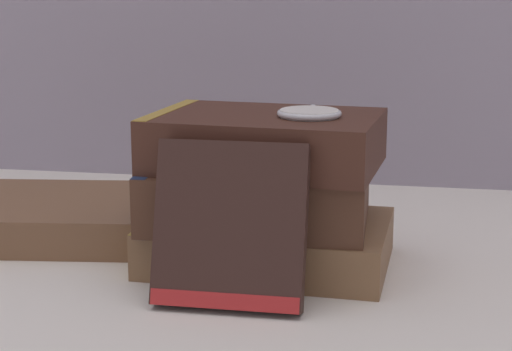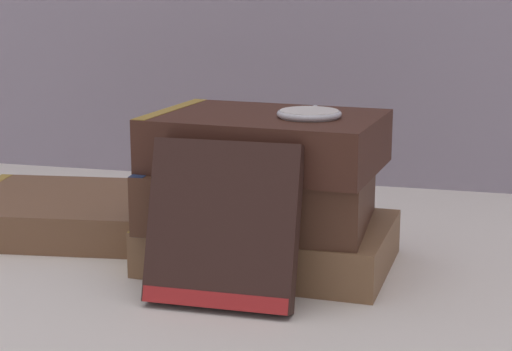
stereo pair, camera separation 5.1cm
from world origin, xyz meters
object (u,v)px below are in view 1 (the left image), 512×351
at_px(book_flat_middle, 252,194).
at_px(book_side_left, 53,217).
at_px(book_leaning_front, 230,232).
at_px(book_flat_bottom, 262,242).
at_px(book_flat_top, 260,140).
at_px(reading_glasses, 234,210).
at_px(pocket_watch, 309,113).

relative_size(book_flat_middle, book_side_left, 0.82).
bearing_deg(book_flat_middle, book_leaning_front, -90.83).
xyz_separation_m(book_flat_bottom, book_leaning_front, (-0.01, -0.10, 0.04)).
bearing_deg(book_flat_top, book_leaning_front, -88.57).
bearing_deg(book_flat_middle, reading_glasses, 105.55).
distance_m(book_flat_middle, book_leaning_front, 0.09).
distance_m(book_side_left, book_leaning_front, 0.26).
height_order(pocket_watch, reading_glasses, pocket_watch).
bearing_deg(reading_glasses, pocket_watch, -44.64).
relative_size(book_flat_bottom, book_leaning_front, 1.69).
height_order(book_leaning_front, reading_glasses, book_leaning_front).
relative_size(book_flat_bottom, pocket_watch, 3.78).
bearing_deg(pocket_watch, book_flat_middle, 170.79).
bearing_deg(book_leaning_front, reading_glasses, 101.16).
bearing_deg(book_side_left, pocket_watch, -21.35).
bearing_deg(pocket_watch, book_flat_bottom, 161.57).
bearing_deg(book_flat_bottom, book_leaning_front, -91.64).
distance_m(book_flat_middle, reading_glasses, 0.18).
distance_m(book_flat_bottom, reading_glasses, 0.17).
height_order(book_flat_middle, book_leaning_front, book_leaning_front).
relative_size(book_flat_bottom, book_flat_top, 1.07).
distance_m(book_flat_bottom, book_flat_top, 0.09).
bearing_deg(book_flat_top, reading_glasses, 114.04).
bearing_deg(book_flat_middle, book_side_left, 163.66).
relative_size(pocket_watch, reading_glasses, 0.50).
relative_size(book_flat_top, pocket_watch, 3.53).
bearing_deg(book_flat_top, book_side_left, 170.37).
xyz_separation_m(book_flat_top, reading_glasses, (-0.06, 0.16, -0.11)).
height_order(book_flat_bottom, book_side_left, book_flat_bottom).
xyz_separation_m(book_flat_middle, book_leaning_front, (0.00, -0.09, -0.01)).
relative_size(book_flat_bottom, book_side_left, 0.93).
xyz_separation_m(book_leaning_front, reading_glasses, (-0.05, 0.26, -0.06)).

